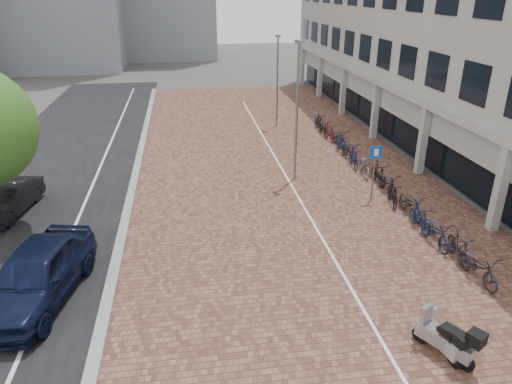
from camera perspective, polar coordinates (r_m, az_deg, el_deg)
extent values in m
plane|color=#474442|center=(13.56, 4.03, -15.26)|extent=(140.00, 140.00, 0.00)
cube|color=brown|center=(24.24, 2.50, 3.12)|extent=(14.50, 42.00, 0.04)
cube|color=black|center=(24.69, -23.43, 1.48)|extent=(8.00, 50.00, 0.03)
cube|color=gray|center=(23.94, -14.43, 2.24)|extent=(0.35, 42.00, 0.14)
cube|color=white|center=(24.23, -18.88, 1.84)|extent=(0.12, 44.00, 0.00)
cube|color=white|center=(24.27, 2.97, 3.20)|extent=(0.10, 30.00, 0.00)
cube|color=black|center=(29.71, 15.76, 9.53)|extent=(0.15, 38.00, 3.20)
cube|color=#AAAAA5|center=(29.27, 15.77, 12.85)|extent=(1.60, 38.00, 0.30)
cube|color=#AAAAA5|center=(19.43, 27.60, 0.34)|extent=(0.35, 0.35, 3.40)
cube|color=#AAAAA5|center=(24.18, 19.64, 5.92)|extent=(0.35, 0.35, 3.40)
cube|color=#AAAAA5|center=(29.39, 14.31, 9.54)|extent=(0.35, 0.35, 3.40)
cube|color=#AAAAA5|center=(34.85, 10.56, 12.00)|extent=(0.35, 0.35, 3.40)
cube|color=#AAAAA5|center=(40.47, 7.79, 13.76)|extent=(0.35, 0.35, 3.40)
cube|color=#AAAAA5|center=(46.18, 5.67, 15.06)|extent=(0.35, 0.35, 3.40)
imported|color=black|center=(15.22, -25.19, -9.07)|extent=(3.02, 5.31, 1.70)
imported|color=black|center=(21.41, -28.08, -0.82)|extent=(2.04, 4.09, 1.29)
cylinder|color=slate|center=(20.53, 14.10, 1.88)|extent=(0.07, 0.07, 2.28)
cube|color=blue|center=(20.14, 14.43, 4.72)|extent=(0.52, 0.07, 0.52)
cylinder|color=gray|center=(21.65, 4.97, 9.36)|extent=(0.12, 0.12, 6.38)
cylinder|color=slate|center=(30.97, 2.59, 13.16)|extent=(0.12, 0.12, 5.75)
imported|color=black|center=(16.36, 25.44, -8.13)|extent=(0.80, 2.01, 1.04)
imported|color=black|center=(17.19, 23.52, -6.17)|extent=(0.67, 1.79, 1.05)
imported|color=#131834|center=(17.92, 21.02, -4.52)|extent=(0.69, 1.97, 1.04)
imported|color=#141F37|center=(18.79, 19.30, -2.91)|extent=(0.59, 1.77, 1.05)
imported|color=black|center=(19.80, 18.37, -1.42)|extent=(0.69, 1.97, 1.04)
imported|color=black|center=(20.62, 16.32, -0.13)|extent=(0.84, 1.81, 1.05)
imported|color=black|center=(21.68, 15.74, 1.11)|extent=(0.69, 1.97, 1.04)
imported|color=black|center=(22.67, 14.71, 2.24)|extent=(0.53, 1.76, 1.05)
imported|color=#64605B|center=(23.58, 13.14, 3.21)|extent=(1.01, 2.06, 1.04)
imported|color=#16183D|center=(24.52, 11.82, 4.15)|extent=(0.67, 1.79, 1.05)
imported|color=black|center=(25.61, 11.41, 5.01)|extent=(0.76, 2.00, 1.04)
imported|color=#141D39|center=(26.60, 10.31, 5.80)|extent=(0.59, 1.77, 1.05)
imported|color=black|center=(27.73, 10.16, 6.54)|extent=(0.79, 2.00, 1.04)
imported|color=#481314|center=(28.69, 8.90, 7.21)|extent=(0.68, 1.79, 1.05)
imported|color=black|center=(29.74, 8.25, 7.83)|extent=(0.71, 1.98, 1.04)
imported|color=black|center=(30.81, 7.71, 8.43)|extent=(0.50, 1.75, 1.05)
imported|color=#585751|center=(31.96, 7.63, 8.97)|extent=(0.78, 2.00, 1.04)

